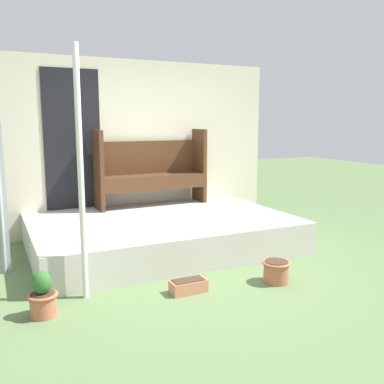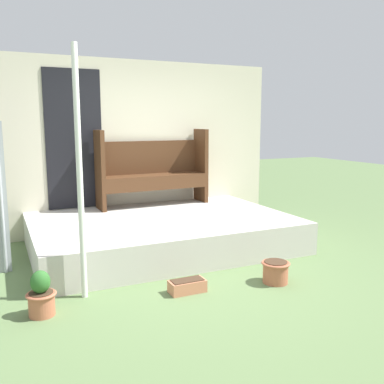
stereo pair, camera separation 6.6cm
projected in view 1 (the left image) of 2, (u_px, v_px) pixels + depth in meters
name	position (u px, v px, depth m)	size (l,w,h in m)	color
ground_plane	(195.00, 275.00, 4.76)	(24.00, 24.00, 0.00)	#5B7547
porch_slab	(162.00, 233.00, 5.74)	(3.36, 2.24, 0.41)	beige
house_wall	(131.00, 146.00, 6.56)	(4.56, 0.08, 2.60)	beige
support_post	(81.00, 176.00, 3.95)	(0.06, 0.06, 2.38)	white
bench	(151.00, 168.00, 6.50)	(1.70, 0.44, 1.15)	#4C2D19
flower_pot_left	(43.00, 297.00, 3.71)	(0.26, 0.26, 0.41)	#B76647
flower_pot_middle	(276.00, 271.00, 4.51)	(0.30, 0.30, 0.23)	#B76647
planter_box_rect	(188.00, 286.00, 4.26)	(0.36, 0.18, 0.13)	tan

